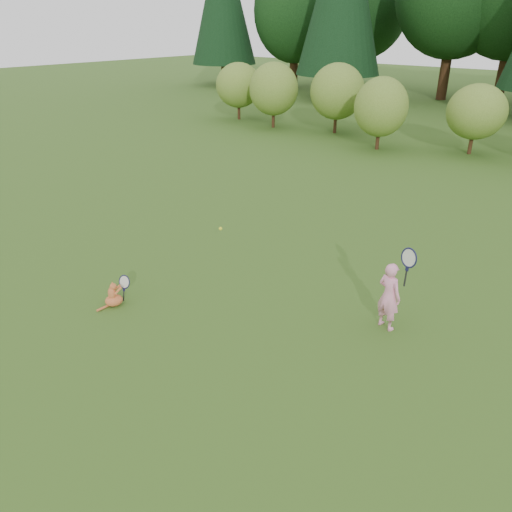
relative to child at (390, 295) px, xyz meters
The scene contains 5 objects.
ground 2.91m from the child, 154.57° to the right, with size 100.00×100.00×0.00m, color #335417.
shrub_row 12.08m from the child, 102.30° to the left, with size 28.00×3.00×2.80m, color #526B21, non-canonical shape.
child is the anchor object (origin of this frame).
cat 4.61m from the child, 148.86° to the right, with size 0.43×0.64×0.59m.
tennis_ball 3.13m from the child, 168.42° to the right, with size 0.06×0.06×0.06m.
Camera 1 is at (5.31, -5.31, 4.48)m, focal length 35.00 mm.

